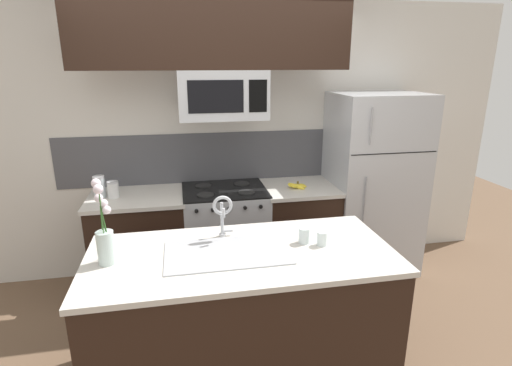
# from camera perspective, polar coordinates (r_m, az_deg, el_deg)

# --- Properties ---
(ground_plane) EXTENTS (10.00, 10.00, 0.00)m
(ground_plane) POSITION_cam_1_polar(r_m,az_deg,el_deg) (3.30, -2.18, -21.25)
(ground_plane) COLOR brown
(rear_partition) EXTENTS (5.20, 0.10, 2.60)m
(rear_partition) POSITION_cam_1_polar(r_m,az_deg,el_deg) (3.98, -0.98, 6.21)
(rear_partition) COLOR silver
(rear_partition) RESTS_ON ground
(splash_band) EXTENTS (3.03, 0.01, 0.48)m
(splash_band) POSITION_cam_1_polar(r_m,az_deg,el_deg) (3.91, -5.17, 3.72)
(splash_band) COLOR #4C4C51
(splash_band) RESTS_ON rear_partition
(back_counter_left) EXTENTS (0.83, 0.65, 0.91)m
(back_counter_left) POSITION_cam_1_polar(r_m,az_deg,el_deg) (3.83, -16.17, -8.19)
(back_counter_left) COLOR black
(back_counter_left) RESTS_ON ground
(back_counter_right) EXTENTS (0.70, 0.65, 0.91)m
(back_counter_right) POSITION_cam_1_polar(r_m,az_deg,el_deg) (3.97, 5.98, -6.70)
(back_counter_right) COLOR black
(back_counter_right) RESTS_ON ground
(stove_range) EXTENTS (0.76, 0.64, 0.93)m
(stove_range) POSITION_cam_1_polar(r_m,az_deg,el_deg) (3.83, -4.37, -7.46)
(stove_range) COLOR #B7BABF
(stove_range) RESTS_ON ground
(microwave) EXTENTS (0.74, 0.40, 0.41)m
(microwave) POSITION_cam_1_polar(r_m,az_deg,el_deg) (3.48, -4.82, 12.47)
(microwave) COLOR #B7BABF
(upper_cabinet_band) EXTENTS (2.23, 0.34, 0.60)m
(upper_cabinet_band) POSITION_cam_1_polar(r_m,az_deg,el_deg) (3.44, -6.19, 20.77)
(upper_cabinet_band) COLOR black
(refrigerator) EXTENTS (0.85, 0.74, 1.77)m
(refrigerator) POSITION_cam_1_polar(r_m,az_deg,el_deg) (4.11, 16.22, -0.10)
(refrigerator) COLOR #B7BABF
(refrigerator) RESTS_ON ground
(storage_jar_tall) EXTENTS (0.10, 0.10, 0.19)m
(storage_jar_tall) POSITION_cam_1_polar(r_m,az_deg,el_deg) (3.71, -21.47, -0.49)
(storage_jar_tall) COLOR silver
(storage_jar_tall) RESTS_ON back_counter_left
(storage_jar_medium) EXTENTS (0.10, 0.10, 0.15)m
(storage_jar_medium) POSITION_cam_1_polar(r_m,az_deg,el_deg) (3.66, -19.74, -0.87)
(storage_jar_medium) COLOR silver
(storage_jar_medium) RESTS_ON back_counter_left
(banana_bunch) EXTENTS (0.19, 0.15, 0.08)m
(banana_bunch) POSITION_cam_1_polar(r_m,az_deg,el_deg) (3.74, 5.99, -0.40)
(banana_bunch) COLOR yellow
(banana_bunch) RESTS_ON back_counter_right
(island_counter) EXTENTS (1.90, 0.87, 0.91)m
(island_counter) POSITION_cam_1_polar(r_m,az_deg,el_deg) (2.75, -1.94, -18.30)
(island_counter) COLOR black
(island_counter) RESTS_ON ground
(kitchen_sink) EXTENTS (0.76, 0.44, 0.16)m
(kitchen_sink) POSITION_cam_1_polar(r_m,az_deg,el_deg) (2.53, -4.11, -11.36)
(kitchen_sink) COLOR #ADAFB5
(kitchen_sink) RESTS_ON island_counter
(sink_faucet) EXTENTS (0.14, 0.14, 0.31)m
(sink_faucet) POSITION_cam_1_polar(r_m,az_deg,el_deg) (2.62, -4.80, -3.98)
(sink_faucet) COLOR #B7BABF
(sink_faucet) RESTS_ON island_counter
(drinking_glass) EXTENTS (0.07, 0.07, 0.10)m
(drinking_glass) POSITION_cam_1_polar(r_m,az_deg,el_deg) (2.62, 6.90, -7.46)
(drinking_glass) COLOR silver
(drinking_glass) RESTS_ON island_counter
(spare_glass) EXTENTS (0.07, 0.07, 0.09)m
(spare_glass) POSITION_cam_1_polar(r_m,az_deg,el_deg) (2.61, 9.41, -7.85)
(spare_glass) COLOR silver
(spare_glass) RESTS_ON island_counter
(flower_vase) EXTENTS (0.10, 0.14, 0.51)m
(flower_vase) POSITION_cam_1_polar(r_m,az_deg,el_deg) (2.47, -20.77, -7.44)
(flower_vase) COLOR silver
(flower_vase) RESTS_ON island_counter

